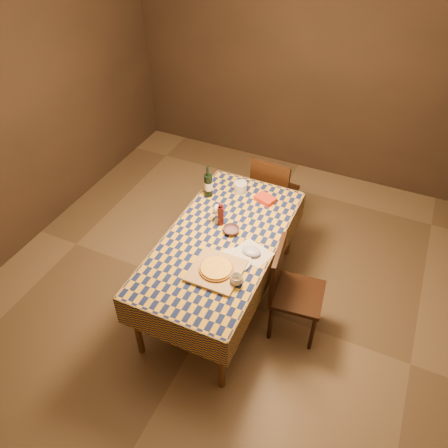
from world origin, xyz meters
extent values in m
plane|color=brown|center=(0.00, 0.00, 0.00)|extent=(5.00, 5.00, 0.00)
cube|color=#34271D|center=(0.00, 2.50, 1.35)|extent=(4.50, 0.10, 2.70)
cube|color=#34271D|center=(-2.25, 0.00, 1.35)|extent=(0.10, 5.00, 2.70)
cylinder|color=brown|center=(-0.38, -0.83, 0.38)|extent=(0.06, 0.06, 0.75)
cylinder|color=brown|center=(0.38, -0.83, 0.38)|extent=(0.06, 0.06, 0.75)
cylinder|color=brown|center=(-0.38, 0.83, 0.38)|extent=(0.06, 0.06, 0.75)
cylinder|color=brown|center=(0.38, 0.83, 0.38)|extent=(0.06, 0.06, 0.75)
cube|color=brown|center=(0.00, 0.00, 0.74)|extent=(0.90, 1.80, 0.03)
cube|color=olive|center=(0.00, 0.00, 0.76)|extent=(0.92, 1.82, 0.02)
cube|color=olive|center=(0.00, -0.92, 0.62)|extent=(0.94, 0.01, 0.30)
cube|color=olive|center=(0.00, 0.92, 0.62)|extent=(0.94, 0.01, 0.30)
cube|color=olive|center=(-0.47, 0.00, 0.62)|extent=(0.01, 1.84, 0.30)
cube|color=olive|center=(0.47, 0.00, 0.62)|extent=(0.01, 1.84, 0.30)
cube|color=tan|center=(0.12, -0.36, 0.78)|extent=(0.40, 0.40, 0.02)
cylinder|color=#A4621B|center=(0.12, -0.36, 0.80)|extent=(0.32, 0.32, 0.02)
cylinder|color=gold|center=(0.12, -0.36, 0.82)|extent=(0.29, 0.29, 0.01)
cylinder|color=#481012|center=(-0.09, 0.17, 0.87)|extent=(0.07, 0.07, 0.19)
sphere|color=#481012|center=(-0.09, 0.17, 0.98)|extent=(0.04, 0.04, 0.04)
imported|color=#5E424F|center=(0.04, 0.11, 0.79)|extent=(0.15, 0.15, 0.04)
cylinder|color=silver|center=(-0.12, 0.20, 0.77)|extent=(0.09, 0.09, 0.01)
cylinder|color=silver|center=(-0.12, 0.20, 0.82)|extent=(0.01, 0.01, 0.09)
sphere|color=silver|center=(-0.12, 0.20, 0.91)|extent=(0.09, 0.09, 0.09)
ellipsoid|color=#3F0719|center=(-0.12, 0.20, 0.90)|extent=(0.06, 0.06, 0.04)
cylinder|color=black|center=(-0.37, 0.50, 0.88)|extent=(0.10, 0.10, 0.23)
cylinder|color=black|center=(-0.37, 0.50, 1.05)|extent=(0.04, 0.04, 0.09)
cylinder|color=beige|center=(-0.37, 0.50, 0.88)|extent=(0.10, 0.10, 0.08)
cylinder|color=silver|center=(-0.11, 0.68, 0.82)|extent=(0.15, 0.15, 0.10)
cube|color=red|center=(0.16, 0.64, 0.79)|extent=(0.21, 0.18, 0.05)
cylinder|color=silver|center=(0.20, -0.19, 0.78)|extent=(0.31, 0.31, 0.02)
imported|color=silver|center=(0.31, -0.40, 0.81)|extent=(0.12, 0.12, 0.08)
cube|color=silver|center=(0.31, -0.04, 0.77)|extent=(0.34, 0.30, 0.00)
ellipsoid|color=#AAB0DA|center=(0.29, -0.06, 0.79)|extent=(0.18, 0.15, 0.05)
cube|color=black|center=(0.08, 1.22, 0.45)|extent=(0.44, 0.44, 0.04)
cube|color=black|center=(0.06, 1.02, 0.70)|extent=(0.42, 0.06, 0.46)
cylinder|color=black|center=(0.27, 1.39, 0.21)|extent=(0.04, 0.04, 0.43)
cylinder|color=black|center=(-0.09, 1.41, 0.21)|extent=(0.04, 0.04, 0.43)
cylinder|color=black|center=(0.24, 1.03, 0.21)|extent=(0.04, 0.04, 0.43)
cylinder|color=black|center=(-0.11, 1.05, 0.21)|extent=(0.04, 0.04, 0.43)
cube|color=black|center=(0.73, -0.05, 0.45)|extent=(0.47, 0.47, 0.04)
cube|color=black|center=(0.53, -0.07, 0.70)|extent=(0.09, 0.42, 0.46)
cylinder|color=black|center=(0.93, -0.20, 0.21)|extent=(0.04, 0.04, 0.43)
cylinder|color=black|center=(0.89, 0.15, 0.21)|extent=(0.04, 0.04, 0.43)
cylinder|color=black|center=(0.57, -0.25, 0.21)|extent=(0.04, 0.04, 0.43)
cylinder|color=black|center=(0.53, 0.11, 0.21)|extent=(0.04, 0.04, 0.43)
camera|label=1|loc=(1.14, -2.45, 3.33)|focal=35.00mm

